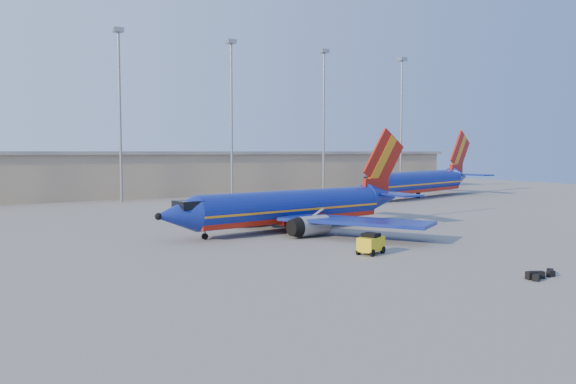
% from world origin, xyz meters
% --- Properties ---
extents(ground, '(220.00, 220.00, 0.00)m').
position_xyz_m(ground, '(0.00, 0.00, 0.00)').
color(ground, slate).
rests_on(ground, ground).
extents(terminal_building, '(122.00, 16.00, 8.50)m').
position_xyz_m(terminal_building, '(10.00, 58.00, 4.32)').
color(terminal_building, gray).
rests_on(terminal_building, ground).
extents(light_mast_row, '(101.60, 1.60, 28.65)m').
position_xyz_m(light_mast_row, '(5.00, 46.00, 17.55)').
color(light_mast_row, gray).
rests_on(light_mast_row, ground).
extents(aircraft_main, '(33.31, 31.82, 11.32)m').
position_xyz_m(aircraft_main, '(4.01, 3.32, 2.42)').
color(aircraft_main, navy).
rests_on(aircraft_main, ground).
extents(aircraft_second, '(36.66, 19.18, 12.81)m').
position_xyz_m(aircraft_second, '(45.22, 28.86, 2.94)').
color(aircraft_second, navy).
rests_on(aircraft_second, ground).
extents(baggage_tug, '(2.82, 2.33, 1.75)m').
position_xyz_m(baggage_tug, '(2.05, -12.31, 0.91)').
color(baggage_tug, gold).
rests_on(baggage_tug, ground).
extents(luggage_pile, '(3.29, 1.51, 0.53)m').
position_xyz_m(luggage_pile, '(6.45, -24.91, 0.23)').
color(luggage_pile, black).
rests_on(luggage_pile, ground).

